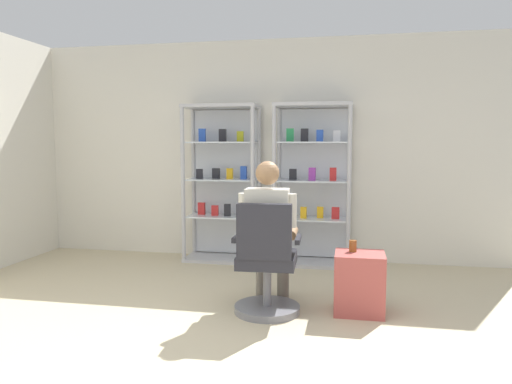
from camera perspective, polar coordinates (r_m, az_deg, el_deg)
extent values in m
plane|color=#C6B793|center=(3.45, -7.00, -18.87)|extent=(7.20, 7.20, 0.00)
cube|color=silver|center=(6.06, 1.70, 4.91)|extent=(6.00, 0.10, 2.70)
cylinder|color=#B7B7BC|center=(5.84, -8.61, 0.89)|extent=(0.05, 0.05, 1.90)
cylinder|color=#B7B7BC|center=(5.61, -0.40, 0.76)|extent=(0.05, 0.05, 1.90)
cylinder|color=#B7B7BC|center=(6.22, -7.37, 1.20)|extent=(0.05, 0.05, 1.90)
cylinder|color=#B7B7BC|center=(6.00, 0.36, 1.08)|extent=(0.05, 0.05, 1.90)
cube|color=#B7B7BC|center=(5.90, -4.13, 10.03)|extent=(0.90, 0.45, 0.04)
cube|color=#B7B7BC|center=(6.05, -4.00, -7.82)|extent=(0.90, 0.45, 0.04)
cube|color=silver|center=(6.11, -3.54, 1.15)|extent=(0.84, 0.02, 1.80)
cube|color=silver|center=(5.95, -4.04, -2.85)|extent=(0.82, 0.39, 0.02)
cube|color=red|center=(6.05, -6.43, -1.94)|extent=(0.09, 0.05, 0.15)
cube|color=red|center=(5.94, -4.86, -2.18)|extent=(0.09, 0.05, 0.12)
cube|color=black|center=(5.87, -3.39, -2.14)|extent=(0.08, 0.04, 0.15)
cube|color=#268C4C|center=(5.84, -1.60, -2.20)|extent=(0.09, 0.05, 0.15)
cube|color=silver|center=(5.90, -4.07, 1.48)|extent=(0.82, 0.39, 0.02)
cube|color=black|center=(5.93, -6.67, 2.13)|extent=(0.08, 0.04, 0.12)
cube|color=black|center=(5.96, -4.73, 2.20)|extent=(0.09, 0.06, 0.13)
cube|color=gold|center=(5.91, -3.11, 2.19)|extent=(0.08, 0.05, 0.13)
cube|color=#264CB2|center=(5.87, -1.46, 2.30)|extent=(0.08, 0.05, 0.16)
cube|color=silver|center=(5.88, -4.10, 5.85)|extent=(0.82, 0.39, 0.02)
cube|color=#264CB2|center=(5.98, -6.35, 6.67)|extent=(0.09, 0.06, 0.16)
cube|color=black|center=(5.91, -3.96, 6.67)|extent=(0.09, 0.03, 0.15)
cube|color=#999919|center=(5.82, -1.87, 6.56)|extent=(0.08, 0.05, 0.12)
cylinder|color=#B7B7BC|center=(5.57, 2.12, 0.72)|extent=(0.05, 0.05, 1.90)
cylinder|color=#B7B7BC|center=(5.50, 10.90, 0.56)|extent=(0.05, 0.05, 1.90)
cylinder|color=#B7B7BC|center=(5.96, 2.72, 1.05)|extent=(0.05, 0.05, 1.90)
cylinder|color=#B7B7BC|center=(5.90, 10.91, 0.90)|extent=(0.05, 0.05, 1.90)
cube|color=#B7B7BC|center=(5.71, 6.75, 10.15)|extent=(0.90, 0.45, 0.04)
cube|color=#B7B7BC|center=(5.87, 6.54, -8.27)|extent=(0.90, 0.45, 0.04)
cube|color=silver|center=(5.93, 6.81, 0.99)|extent=(0.84, 0.02, 1.80)
cube|color=silver|center=(5.76, 6.60, -3.15)|extent=(0.82, 0.39, 0.02)
cube|color=#999919|center=(5.80, 4.04, -2.29)|extent=(0.08, 0.04, 0.14)
cube|color=gold|center=(5.73, 5.62, -2.43)|extent=(0.07, 0.05, 0.14)
cube|color=gold|center=(5.78, 7.57, -2.39)|extent=(0.08, 0.03, 0.13)
cube|color=red|center=(5.73, 9.35, -2.46)|extent=(0.09, 0.04, 0.14)
cube|color=silver|center=(5.71, 6.65, 1.31)|extent=(0.82, 0.39, 0.02)
cube|color=black|center=(5.75, 4.38, 2.09)|extent=(0.09, 0.04, 0.13)
cube|color=purple|center=(5.67, 6.64, 2.12)|extent=(0.08, 0.05, 0.15)
cube|color=red|center=(5.65, 9.06, 2.09)|extent=(0.08, 0.04, 0.15)
cube|color=silver|center=(5.70, 6.70, 5.83)|extent=(0.82, 0.39, 0.02)
cube|color=#268C4C|center=(5.73, 4.03, 6.71)|extent=(0.09, 0.06, 0.15)
cube|color=black|center=(5.70, 5.74, 6.69)|extent=(0.09, 0.04, 0.15)
cube|color=#264CB2|center=(5.65, 7.53, 6.59)|extent=(0.08, 0.04, 0.14)
cube|color=silver|center=(5.69, 9.47, 6.52)|extent=(0.09, 0.06, 0.13)
cylinder|color=slate|center=(4.25, 1.32, -13.58)|extent=(0.56, 0.56, 0.06)
cylinder|color=slate|center=(4.18, 1.33, -10.93)|extent=(0.07, 0.07, 0.41)
cube|color=#26262D|center=(4.13, 1.33, -7.93)|extent=(0.50, 0.50, 0.10)
cube|color=#26262D|center=(3.87, 0.97, -4.70)|extent=(0.44, 0.10, 0.45)
cube|color=#26262D|center=(4.07, 5.00, -5.56)|extent=(0.05, 0.30, 0.04)
cube|color=#26262D|center=(4.13, -2.26, -5.38)|extent=(0.05, 0.30, 0.04)
cylinder|color=slate|center=(4.29, 2.99, -6.05)|extent=(0.16, 0.41, 0.14)
cylinder|color=slate|center=(4.55, 3.21, -9.00)|extent=(0.11, 0.11, 0.56)
cylinder|color=slate|center=(4.31, 0.33, -5.98)|extent=(0.16, 0.41, 0.14)
cylinder|color=slate|center=(4.57, 0.68, -8.92)|extent=(0.11, 0.11, 0.56)
cube|color=beige|center=(4.06, 1.34, -3.12)|extent=(0.37, 0.24, 0.50)
sphere|color=#99704C|center=(4.02, 1.36, 2.24)|extent=(0.20, 0.20, 0.20)
cylinder|color=beige|center=(4.03, 4.17, -2.20)|extent=(0.09, 0.09, 0.28)
cylinder|color=#99704C|center=(4.24, 4.33, -4.81)|extent=(0.09, 0.30, 0.08)
cylinder|color=beige|center=(4.08, -1.45, -2.09)|extent=(0.09, 0.09, 0.28)
cylinder|color=#99704C|center=(4.29, -1.03, -4.68)|extent=(0.09, 0.30, 0.08)
cube|color=#B24C47|center=(4.26, 12.08, -10.43)|extent=(0.41, 0.37, 0.51)
cylinder|color=brown|center=(4.23, 11.34, -6.25)|extent=(0.06, 0.06, 0.10)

